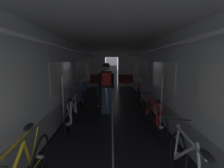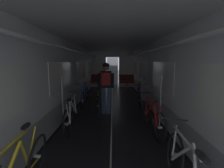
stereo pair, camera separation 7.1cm
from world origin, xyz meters
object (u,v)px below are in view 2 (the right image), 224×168
at_px(bench_seat_far_left, 98,80).
at_px(bicycle_purple, 139,96).
at_px(bicycle_white, 71,115).
at_px(bicycle_red, 153,117).
at_px(bicycle_green_in_aisle, 98,101).
at_px(person_cyclist_aisle, 106,83).
at_px(bicycle_blue, 84,96).
at_px(bench_seat_far_right, 126,80).

height_order(bench_seat_far_left, bicycle_purple, bench_seat_far_left).
bearing_deg(bicycle_white, bench_seat_far_left, 88.52).
bearing_deg(bicycle_red, bicycle_green_in_aisle, 132.62).
relative_size(bicycle_red, bicycle_green_in_aisle, 1.01).
relative_size(bicycle_white, bicycle_red, 1.00).
bearing_deg(bicycle_green_in_aisle, bench_seat_far_left, 95.01).
xyz_separation_m(bicycle_white, person_cyclist_aisle, (0.86, 1.23, 0.69)).
relative_size(bicycle_red, bicycle_blue, 1.00).
height_order(bicycle_purple, person_cyclist_aisle, person_cyclist_aisle).
bearing_deg(bench_seat_far_left, bicycle_green_in_aisle, -84.99).
distance_m(bench_seat_far_left, bicycle_white, 5.98).
xyz_separation_m(bench_seat_far_left, bicycle_purple, (2.00, -3.70, -0.18)).
bearing_deg(bench_seat_far_right, bicycle_green_in_aisle, -107.44).
relative_size(bench_seat_far_right, person_cyclist_aisle, 0.57).
relative_size(bicycle_blue, person_cyclist_aisle, 0.98).
xyz_separation_m(bicycle_blue, bicycle_purple, (2.22, 0.04, 0.00)).
height_order(bench_seat_far_right, bicycle_green_in_aisle, bench_seat_far_right).
bearing_deg(person_cyclist_aisle, bicycle_blue, 132.48).
height_order(bench_seat_far_right, bicycle_white, bench_seat_far_right).
bearing_deg(bicycle_purple, bicycle_blue, -179.03).
bearing_deg(bicycle_blue, bench_seat_far_left, 86.75).
bearing_deg(bicycle_red, bench_seat_far_right, 91.26).
relative_size(bench_seat_far_left, bicycle_green_in_aisle, 0.58).
distance_m(bench_seat_far_left, person_cyclist_aisle, 4.82).
bearing_deg(bench_seat_far_right, bicycle_purple, -86.85).
relative_size(bench_seat_far_left, bicycle_red, 0.58).
height_order(bench_seat_far_left, person_cyclist_aisle, person_cyclist_aisle).
height_order(bicycle_white, bicycle_green_in_aisle, bicycle_white).
distance_m(person_cyclist_aisle, bicycle_green_in_aisle, 0.80).
bearing_deg(bench_seat_far_left, bench_seat_far_right, 0.00).
bearing_deg(bench_seat_far_right, bench_seat_far_left, 180.00).
distance_m(bench_seat_far_right, bicycle_red, 6.16).
xyz_separation_m(bicycle_blue, person_cyclist_aisle, (0.92, -1.00, 0.69)).
bearing_deg(bicycle_purple, person_cyclist_aisle, -141.22).
height_order(bicycle_red, bicycle_blue, bicycle_blue).
height_order(bicycle_purple, bicycle_green_in_aisle, bicycle_purple).
relative_size(bench_seat_far_left, bench_seat_far_right, 1.00).
distance_m(bicycle_blue, bicycle_purple, 2.22).
relative_size(bicycle_blue, bicycle_purple, 1.00).
bearing_deg(bicycle_blue, person_cyclist_aisle, -47.52).
bearing_deg(bench_seat_far_left, person_cyclist_aisle, -81.52).
distance_m(bench_seat_far_left, bicycle_purple, 4.21).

